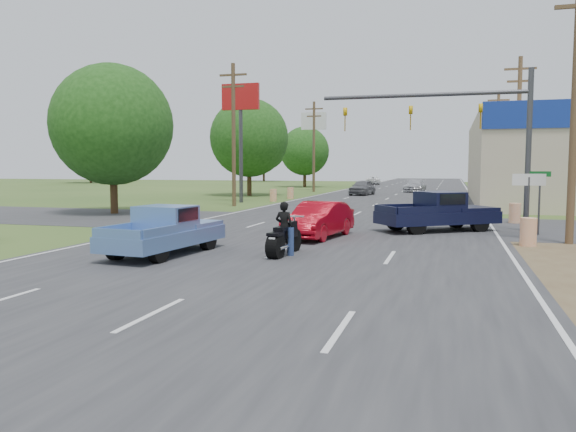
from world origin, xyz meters
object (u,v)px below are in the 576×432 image
(motorcycle, at_px, (283,239))
(distant_car_silver, at_px, (415,186))
(blue_pickup, at_px, (166,230))
(distant_car_white, at_px, (373,181))
(red_convertible, at_px, (319,220))
(navy_pickup, at_px, (440,211))
(distant_car_grey, at_px, (362,188))
(rider, at_px, (284,230))

(motorcycle, distance_m, distant_car_silver, 47.19)
(blue_pickup, xyz_separation_m, distant_car_white, (-3.17, 72.21, -0.12))
(motorcycle, bearing_deg, blue_pickup, -162.65)
(motorcycle, relative_size, distant_car_white, 0.50)
(red_convertible, distance_m, blue_pickup, 6.54)
(motorcycle, distance_m, distant_car_white, 71.82)
(blue_pickup, height_order, navy_pickup, navy_pickup)
(distant_car_silver, xyz_separation_m, distant_car_white, (-7.96, 24.32, -0.04))
(navy_pickup, relative_size, distant_car_grey, 1.21)
(blue_pickup, distance_m, distant_car_grey, 39.24)
(rider, bearing_deg, red_convertible, -84.00)
(motorcycle, xyz_separation_m, distant_car_silver, (1.11, 47.18, 0.17))
(red_convertible, relative_size, rider, 2.65)
(red_convertible, bearing_deg, distant_car_silver, 97.87)
(red_convertible, relative_size, navy_pickup, 0.79)
(red_convertible, height_order, distant_car_silver, red_convertible)
(red_convertible, height_order, rider, rider)
(blue_pickup, relative_size, distant_car_grey, 1.09)
(navy_pickup, xyz_separation_m, distant_car_grey, (-8.00, 30.10, -0.11))
(red_convertible, height_order, blue_pickup, blue_pickup)
(rider, relative_size, distant_car_white, 0.34)
(motorcycle, relative_size, distant_car_grey, 0.54)
(red_convertible, height_order, motorcycle, red_convertible)
(distant_car_silver, bearing_deg, navy_pickup, -78.35)
(blue_pickup, bearing_deg, distant_car_grey, 95.50)
(red_convertible, bearing_deg, navy_pickup, 49.06)
(distant_car_silver, height_order, distant_car_white, distant_car_silver)
(navy_pickup, distance_m, distant_car_silver, 38.90)
(blue_pickup, distance_m, navy_pickup, 12.30)
(navy_pickup, bearing_deg, distant_car_grey, 159.80)
(rider, xyz_separation_m, distant_car_grey, (-3.45, 38.46, -0.05))
(red_convertible, xyz_separation_m, distant_car_grey, (-3.48, 33.86, 0.06))
(motorcycle, xyz_separation_m, distant_car_white, (-6.85, 71.50, 0.13))
(rider, bearing_deg, distant_car_white, -78.12)
(motorcycle, relative_size, distant_car_silver, 0.49)
(red_convertible, xyz_separation_m, distant_car_silver, (1.07, 42.51, -0.00))
(distant_car_grey, bearing_deg, blue_pickup, -82.58)
(red_convertible, height_order, distant_car_white, red_convertible)
(motorcycle, bearing_deg, red_convertible, 95.91)
(motorcycle, xyz_separation_m, rider, (0.01, 0.07, 0.27))
(distant_car_white, bearing_deg, blue_pickup, 86.81)
(distant_car_grey, height_order, distant_car_silver, distant_car_grey)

